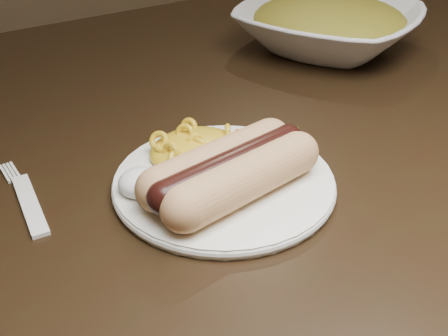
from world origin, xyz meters
TOP-DOWN VIEW (x-y plane):
  - table at (0.00, 0.00)m, footprint 1.60×0.90m
  - plate at (-0.05, -0.14)m, footprint 0.25×0.25m
  - hotdog at (-0.05, -0.16)m, footprint 0.15×0.09m
  - mac_and_cheese at (-0.05, -0.09)m, footprint 0.12×0.12m
  - sour_cream at (-0.12, -0.12)m, footprint 0.05×0.05m
  - taco_salad at (0.01, -0.14)m, footprint 0.09×0.08m
  - fork at (-0.21, -0.07)m, footprint 0.03×0.13m
  - serving_bowl at (0.30, 0.08)m, footprint 0.35×0.35m
  - bowl_filling at (0.30, 0.08)m, footprint 0.29×0.29m

SIDE VIEW (x-z plane):
  - table at x=0.00m, z-range 0.28..1.03m
  - fork at x=-0.21m, z-range 0.75..0.75m
  - plate at x=-0.05m, z-range 0.75..0.76m
  - sour_cream at x=-0.12m, z-range 0.76..0.79m
  - taco_salad at x=0.01m, z-range 0.76..0.80m
  - mac_and_cheese at x=-0.05m, z-range 0.76..0.80m
  - hotdog at x=-0.05m, z-range 0.76..0.80m
  - serving_bowl at x=0.30m, z-range 0.75..0.82m
  - bowl_filling at x=0.30m, z-range 0.77..0.83m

